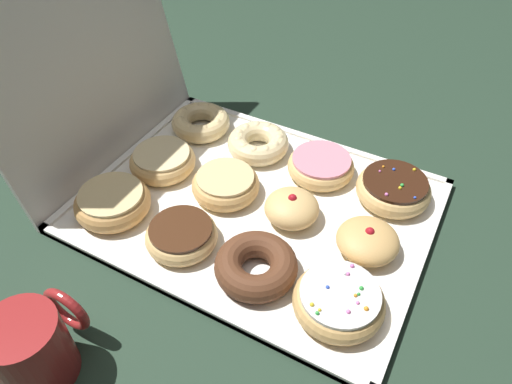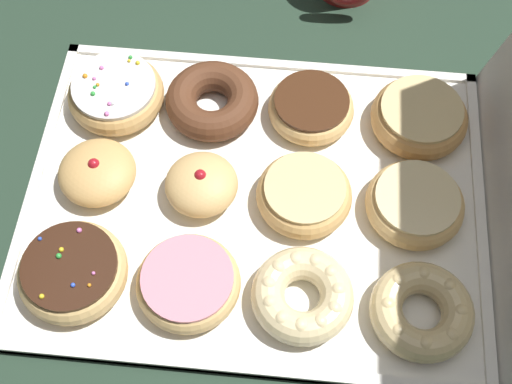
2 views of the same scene
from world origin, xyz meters
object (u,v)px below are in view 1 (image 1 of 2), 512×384
Objects in this scene: glazed_ring_donut_7 at (227,183)px; cruller_donut_8 at (258,142)px; donut_box at (256,207)px; pink_frosted_donut_5 at (321,166)px; sprinkle_donut_0 at (339,301)px; chocolate_frosted_donut_6 at (182,235)px; coffee_mug at (33,347)px; glazed_ring_donut_10 at (162,161)px; glazed_ring_donut_9 at (113,202)px; jelly_filled_donut_1 at (368,240)px; chocolate_cake_ring_donut_3 at (256,266)px; cruller_donut_11 at (201,122)px; jelly_filled_donut_4 at (292,207)px; sprinkle_donut_2 at (393,189)px.

glazed_ring_donut_7 is 0.12m from cruller_donut_8.
pink_frosted_donut_5 reaches higher than donut_box.
sprinkle_donut_0 is 1.09× the size of cruller_donut_8.
chocolate_frosted_donut_6 is 1.00× the size of coffee_mug.
pink_frosted_donut_5 is at bearing -63.50° from glazed_ring_donut_10.
jelly_filled_donut_1 is at bearing -73.01° from glazed_ring_donut_9.
cruller_donut_11 is (0.25, 0.25, -0.00)m from chocolate_cake_ring_donut_3.
jelly_filled_donut_4 is at bearing -43.72° from chocolate_frosted_donut_6.
jelly_filled_donut_4 reaches higher than sprinkle_donut_2.
glazed_ring_donut_9 is (-0.12, 0.25, -0.00)m from jelly_filled_donut_4.
chocolate_cake_ring_donut_3 is 1.02× the size of pink_frosted_donut_5.
pink_frosted_donut_5 is 1.02× the size of glazed_ring_donut_7.
jelly_filled_donut_1 reaches higher than sprinkle_donut_2.
pink_frosted_donut_5 is 0.12m from cruller_donut_8.
cruller_donut_8 is at bearing -3.93° from coffee_mug.
cruller_donut_8 is (0.12, 0.01, 0.00)m from glazed_ring_donut_7.
chocolate_cake_ring_donut_3 is (-0.00, 0.12, -0.00)m from sprinkle_donut_0.
coffee_mug is at bearing -169.15° from cruller_donut_11.
sprinkle_donut_2 is at bearing -30.49° from coffee_mug.
jelly_filled_donut_4 reaches higher than sprinkle_donut_0.
cruller_donut_8 is (0.12, 0.12, -0.00)m from jelly_filled_donut_4.
chocolate_frosted_donut_6 is at bearing 134.84° from sprinkle_donut_2.
glazed_ring_donut_10 is 0.13m from cruller_donut_11.
chocolate_cake_ring_donut_3 is 1.08× the size of chocolate_frosted_donut_6.
donut_box is 0.19m from jelly_filled_donut_1.
coffee_mug reaches higher than jelly_filled_donut_4.
jelly_filled_donut_1 is at bearing -109.47° from cruller_donut_11.
chocolate_frosted_donut_6 is at bearing -133.88° from glazed_ring_donut_10.
sprinkle_donut_0 is 1.04× the size of chocolate_cake_ring_donut_3.
cruller_donut_11 is at bearing 56.59° from sprinkle_donut_0.
jelly_filled_donut_1 is at bearing -117.13° from cruller_donut_8.
cruller_donut_8 is 0.13m from cruller_donut_11.
pink_frosted_donut_5 is at bearing -45.30° from glazed_ring_donut_7.
pink_frosted_donut_5 is at bearing 90.13° from sprinkle_donut_2.
cruller_donut_11 is (0.25, -0.00, -0.00)m from glazed_ring_donut_9.
jelly_filled_donut_1 reaches higher than chocolate_cake_ring_donut_3.
chocolate_cake_ring_donut_3 is at bearing -134.35° from cruller_donut_11.
sprinkle_donut_0 is 0.27m from pink_frosted_donut_5.
glazed_ring_donut_9 is (0.00, 0.13, 0.00)m from chocolate_frosted_donut_6.
jelly_filled_donut_4 is (0.00, -0.06, 0.03)m from donut_box.
jelly_filled_donut_4 reaches higher than cruller_donut_11.
cruller_donut_8 is (0.12, 0.06, 0.02)m from donut_box.
jelly_filled_donut_1 is 0.24m from glazed_ring_donut_7.
glazed_ring_donut_9 is 1.08× the size of cruller_donut_11.
glazed_ring_donut_9 is at bearing 122.44° from sprinkle_donut_2.
sprinkle_donut_0 is 0.45m from cruller_donut_11.
cruller_donut_11 is (0.12, 0.13, -0.00)m from glazed_ring_donut_7.
coffee_mug is at bearing -158.36° from glazed_ring_donut_9.
jelly_filled_donut_1 is 0.37m from glazed_ring_donut_10.
glazed_ring_donut_10 is 1.03× the size of cruller_donut_11.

